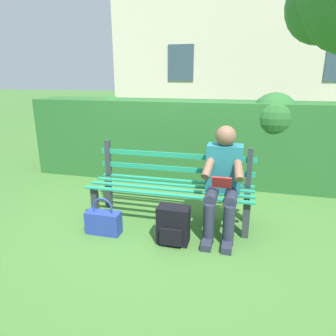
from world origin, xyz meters
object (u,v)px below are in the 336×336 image
Objects in this scene: park_bench at (172,184)px; backpack at (173,225)px; person_seated at (223,178)px; handbag at (103,222)px.

park_bench is 0.63m from backpack.
person_seated is at bearing 164.13° from park_bench.
person_seated reaches higher than park_bench.
park_bench is 1.65× the size of person_seated.
park_bench reaches higher than handbag.
backpack is 0.78m from handbag.
backpack is (0.45, 0.39, -0.42)m from person_seated.
park_bench is at bearing -15.87° from person_seated.
person_seated is 0.73m from backpack.
person_seated is at bearing -162.38° from handbag.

